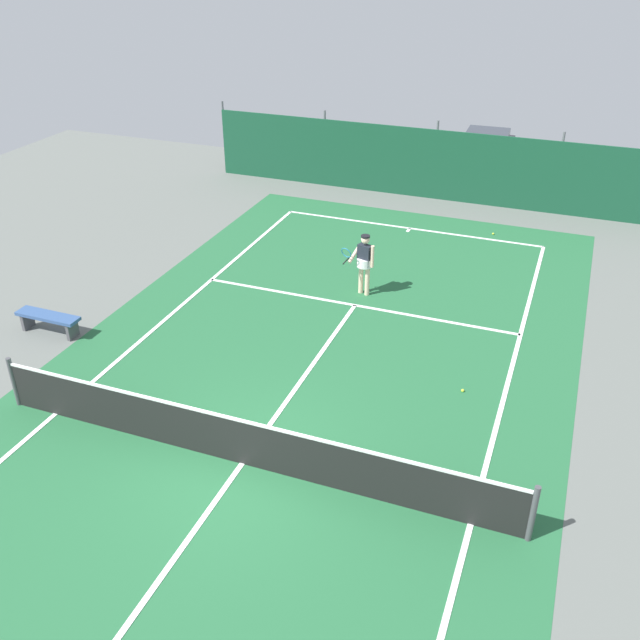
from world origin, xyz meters
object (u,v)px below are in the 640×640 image
at_px(tennis_player, 364,260).
at_px(tennis_ball_midcourt, 463,390).
at_px(tennis_net, 241,441).
at_px(courtside_bench, 48,319).
at_px(tennis_ball_near_player, 493,234).
at_px(parked_car, 485,155).

relative_size(tennis_player, tennis_ball_midcourt, 24.85).
height_order(tennis_net, courtside_bench, tennis_net).
distance_m(tennis_ball_near_player, parked_car, 5.85).
bearing_deg(tennis_net, tennis_ball_near_player, 78.34).
distance_m(tennis_player, tennis_ball_midcourt, 4.87).
bearing_deg(tennis_ball_midcourt, tennis_player, 133.42).
height_order(tennis_ball_midcourt, parked_car, parked_car).
xyz_separation_m(tennis_player, tennis_ball_near_player, (2.55, 5.24, -0.93)).
distance_m(tennis_ball_near_player, tennis_ball_midcourt, 8.74).
distance_m(tennis_player, parked_car, 10.96).
relative_size(tennis_ball_near_player, courtside_bench, 0.04).
height_order(tennis_ball_midcourt, courtside_bench, courtside_bench).
xyz_separation_m(tennis_net, parked_car, (1.26, 17.98, 0.33)).
relative_size(tennis_ball_near_player, tennis_ball_midcourt, 1.00).
bearing_deg(tennis_net, parked_car, 86.00).
bearing_deg(tennis_ball_near_player, courtside_bench, -132.14).
bearing_deg(parked_car, courtside_bench, 61.82).
xyz_separation_m(tennis_player, tennis_ball_midcourt, (3.28, -3.47, -0.93)).
bearing_deg(tennis_ball_near_player, tennis_ball_midcourt, -85.21).
bearing_deg(tennis_player, courtside_bench, 53.68).
bearing_deg(tennis_player, tennis_ball_near_player, -98.14).
relative_size(tennis_player, courtside_bench, 1.03).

